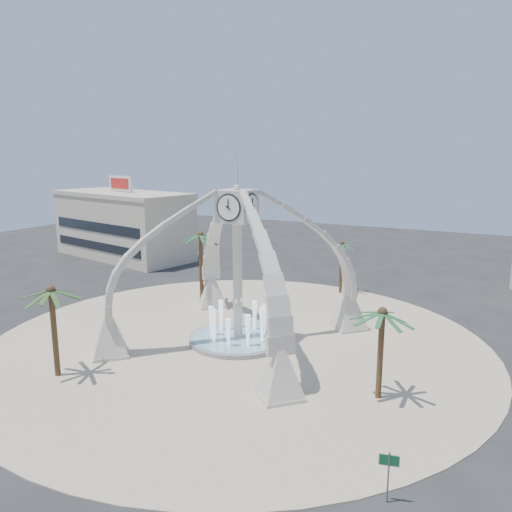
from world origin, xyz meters
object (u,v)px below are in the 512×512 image
at_px(clock_tower, 237,264).
at_px(palm_south, 51,291).
at_px(palm_west, 200,236).
at_px(fountain, 238,338).
at_px(palm_north, 342,244).
at_px(palm_east, 382,313).
at_px(street_sign, 389,467).

distance_m(clock_tower, palm_south, 13.80).
bearing_deg(clock_tower, palm_south, -124.39).
bearing_deg(palm_south, palm_west, 90.90).
height_order(fountain, palm_north, palm_north).
distance_m(clock_tower, palm_east, 13.31).
xyz_separation_m(palm_east, palm_west, (-20.63, 11.15, 1.58)).
relative_size(clock_tower, fountain, 2.24).
xyz_separation_m(fountain, palm_south, (-7.79, -11.39, 5.74)).
bearing_deg(clock_tower, palm_north, 81.08).
bearing_deg(palm_west, fountain, -40.17).
distance_m(palm_north, street_sign, 34.03).
bearing_deg(palm_north, palm_south, -109.94).
height_order(palm_west, street_sign, palm_west).
bearing_deg(palm_west, palm_south, -89.10).
bearing_deg(fountain, street_sign, -41.76).
xyz_separation_m(clock_tower, palm_north, (2.79, 17.78, -1.04)).
height_order(palm_west, palm_north, palm_west).
relative_size(palm_west, street_sign, 3.28).
height_order(palm_west, palm_south, palm_west).
relative_size(clock_tower, street_sign, 7.33).
bearing_deg(street_sign, palm_east, 92.63).
distance_m(clock_tower, street_sign, 21.04).
distance_m(palm_west, palm_south, 18.24).
bearing_deg(palm_south, palm_east, 19.13).
distance_m(palm_west, street_sign, 31.53).
bearing_deg(palm_west, street_sign, -41.22).
bearing_deg(clock_tower, street_sign, -41.76).
relative_size(palm_east, palm_south, 0.92).
xyz_separation_m(clock_tower, palm_south, (-7.79, -11.39, -0.46)).
relative_size(palm_west, palm_south, 1.17).
xyz_separation_m(palm_west, palm_north, (10.87, 10.96, -1.67)).
xyz_separation_m(clock_tower, street_sign, (15.29, -13.65, -4.74)).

